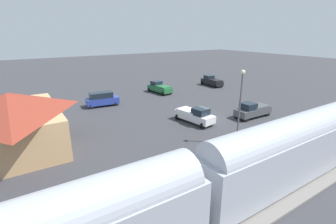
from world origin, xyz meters
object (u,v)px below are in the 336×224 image
pickup_black (212,81)px  pickup_charcoal (252,110)px  pickup_green (159,87)px  station_building (11,121)px  light_pole_near_platform (240,98)px  pedestrian_on_platform (235,156)px  pickup_white (195,115)px  passenger_train (198,185)px  suv_blue (102,99)px

pickup_black → pickup_charcoal: (-18.41, 9.40, 0.00)m
pickup_charcoal → pickup_green: (18.97, 3.37, 0.00)m
station_building → light_pole_near_platform: size_ratio=1.66×
pickup_charcoal → pedestrian_on_platform: bearing=123.5°
pickup_charcoal → light_pole_near_platform: bearing=119.6°
pedestrian_on_platform → pickup_white: (10.64, -4.31, -0.25)m
pedestrian_on_platform → pickup_black: bearing=-39.2°
pedestrian_on_platform → pickup_white: size_ratio=0.30×
pickup_charcoal → light_pole_near_platform: size_ratio=0.71×
station_building → pickup_charcoal: bearing=-103.6°
passenger_train → pedestrian_on_platform: 7.61m
station_building → pickup_black: station_building is taller
pedestrian_on_platform → suv_blue: bearing=7.6°
pickup_white → suv_blue: size_ratio=1.11×
pickup_black → pickup_charcoal: same height
pickup_white → light_pole_near_platform: bearing=179.0°
pedestrian_on_platform → station_building: bearing=46.0°
station_building → pedestrian_on_platform: bearing=-134.0°
pedestrian_on_platform → pickup_white: pickup_white is taller
pickup_white → pickup_black: same height
passenger_train → suv_blue: bearing=-7.1°
suv_blue → pickup_green: size_ratio=0.91×
station_building → pickup_white: station_building is taller
pickup_black → light_pole_near_platform: size_ratio=0.72×
suv_blue → pickup_black: bearing=-85.0°
suv_blue → station_building: bearing=128.5°
pickup_charcoal → pickup_green: size_ratio=0.97×
suv_blue → pickup_charcoal: size_ratio=0.93×
passenger_train → pickup_green: 34.11m
station_building → pickup_green: size_ratio=2.27×
pedestrian_on_platform → light_pole_near_platform: bearing=-50.0°
passenger_train → station_building: size_ratio=2.82×
suv_blue → light_pole_near_platform: 22.36m
passenger_train → pickup_black: bearing=-43.5°
pickup_black → light_pole_near_platform: light_pole_near_platform is taller
passenger_train → suv_blue: size_ratio=7.04×
station_building → pickup_green: station_building is taller
passenger_train → pickup_green: (30.32, -15.52, -1.83)m
passenger_train → light_pole_near_platform: size_ratio=4.67×
passenger_train → suv_blue: (27.57, -3.46, -1.71)m
pedestrian_on_platform → pickup_green: bearing=-18.1°
passenger_train → light_pole_near_platform: (6.80, -10.88, 1.97)m
suv_blue → pickup_green: 12.37m
station_building → pedestrian_on_platform: 21.26m
pedestrian_on_platform → pickup_green: 28.45m
pedestrian_on_platform → pickup_charcoal: (8.07, -12.20, -0.25)m
pickup_green → light_pole_near_platform: bearing=168.8°
light_pole_near_platform → pickup_black: bearing=-37.2°
pickup_white → pickup_black: 23.45m
pedestrian_on_platform → pickup_charcoal: pickup_charcoal is taller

